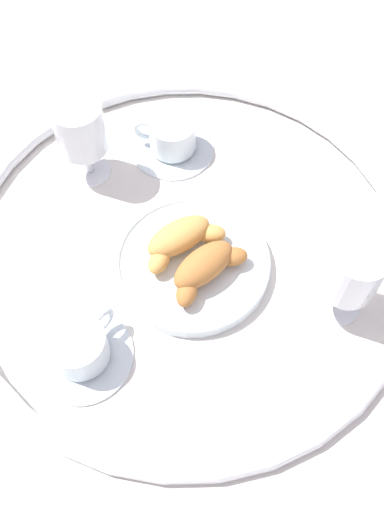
{
  "coord_description": "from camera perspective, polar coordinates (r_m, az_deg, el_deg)",
  "views": [
    {
      "loc": [
        0.34,
        0.27,
        0.7
      ],
      "look_at": [
        0.02,
        0.03,
        0.03
      ],
      "focal_mm": 38.48,
      "sensor_mm": 36.0,
      "label": 1
    }
  ],
  "objects": [
    {
      "name": "croissant_large",
      "position": [
        0.78,
        -1.05,
        1.69
      ],
      "size": [
        0.13,
        0.09,
        0.04
      ],
      "color": "#D6994C",
      "rests_on": "pastry_plate"
    },
    {
      "name": "juice_glass_left",
      "position": [
        0.85,
        -11.51,
        12.56
      ],
      "size": [
        0.08,
        0.08,
        0.14
      ],
      "color": "white",
      "rests_on": "ground_plane"
    },
    {
      "name": "coffee_cup_far",
      "position": [
        0.92,
        -2.11,
        12.09
      ],
      "size": [
        0.14,
        0.14,
        0.06
      ],
      "color": "silver",
      "rests_on": "ground_plane"
    },
    {
      "name": "croissant_small",
      "position": [
        0.75,
        1.37,
        -1.17
      ],
      "size": [
        0.13,
        0.08,
        0.04
      ],
      "color": "#AD6B33",
      "rests_on": "pastry_plate"
    },
    {
      "name": "juice_glass_right",
      "position": [
        0.72,
        16.31,
        -1.64
      ],
      "size": [
        0.08,
        0.08,
        0.14
      ],
      "color": "white",
      "rests_on": "ground_plane"
    },
    {
      "name": "pastry_plate",
      "position": [
        0.79,
        0.0,
        -0.67
      ],
      "size": [
        0.23,
        0.23,
        0.02
      ],
      "color": "silver",
      "rests_on": "ground_plane"
    },
    {
      "name": "table_chrome_rim",
      "position": [
        0.81,
        -0.67,
        1.56
      ],
      "size": [
        0.68,
        0.68,
        0.02
      ],
      "primitive_type": "torus",
      "color": "silver",
      "rests_on": "ground_plane"
    },
    {
      "name": "coffee_cup_near",
      "position": [
        0.74,
        -11.58,
        -9.36
      ],
      "size": [
        0.14,
        0.14,
        0.06
      ],
      "color": "silver",
      "rests_on": "ground_plane"
    },
    {
      "name": "ground_plane",
      "position": [
        0.82,
        -0.66,
        1.11
      ],
      "size": [
        2.2,
        2.2,
        0.0
      ],
      "primitive_type": "plane",
      "color": "silver"
    }
  ]
}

